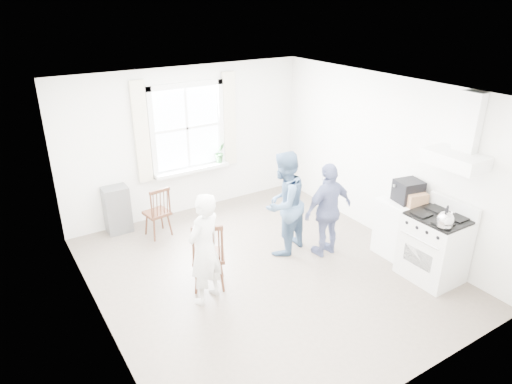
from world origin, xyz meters
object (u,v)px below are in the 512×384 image
Objects in this scene: windsor_chair_a at (159,207)px; gas_stove at (434,247)px; person_mid at (284,204)px; low_cabinet at (398,227)px; stereo_stack at (408,191)px; windsor_chair_b at (208,250)px; person_right at (328,210)px; person_left at (205,249)px.

gas_stove is at bearing -48.23° from windsor_chair_a.
low_cabinet is at bearing 123.96° from person_mid.
gas_stove is 2.19m from person_mid.
low_cabinet is (0.07, 0.70, -0.03)m from gas_stove.
windsor_chair_a is (-2.89, 2.47, -0.52)m from stereo_stack.
windsor_chair_b is at bearing 153.51° from gas_stove.
windsor_chair_b is at bearing -8.88° from person_mid.
person_right is at bearing 121.22° from person_mid.
stereo_stack is (0.11, 0.64, 0.58)m from gas_stove.
gas_stove is 1.27× the size of windsor_chair_a.
stereo_stack is 0.28× the size of person_right.
person_mid is (1.43, 0.31, 0.19)m from windsor_chair_b.
low_cabinet is 2.17× the size of stereo_stack.
stereo_stack is 0.41× the size of windsor_chair_b.
person_mid is (-1.46, 1.05, -0.25)m from stereo_stack.
person_mid is (1.55, 0.47, 0.06)m from person_left.
gas_stove is 3.16m from person_left.
person_right is (1.96, -1.83, 0.20)m from windsor_chair_a.
low_cabinet is 0.61m from stereo_stack.
windsor_chair_b is 0.67× the size of person_left.
low_cabinet is 1.11m from person_right.
gas_stove is 0.87m from stereo_stack.
windsor_chair_a is at bearing 90.22° from windsor_chair_b.
windsor_chair_a is (-2.78, 3.12, 0.05)m from gas_stove.
windsor_chair_a is (-2.85, 2.42, 0.09)m from low_cabinet.
low_cabinet is 0.61× the size of person_right.
gas_stove is 4.18m from windsor_chair_a.
low_cabinet is 1.77m from person_mid.
stereo_stack reaches higher than low_cabinet.
person_right is at bearing -43.06° from windsor_chair_a.
person_left is at bearing -93.55° from windsor_chair_a.
person_left is at bearing -4.06° from person_mid.
person_left is at bearing 157.23° from gas_stove.
person_left is (-0.12, -0.17, 0.13)m from windsor_chair_b.
windsor_chair_a is 1.73m from windsor_chair_b.
stereo_stack is at bearing -40.53° from windsor_chair_a.
windsor_chair_b is at bearing -89.78° from windsor_chair_a.
person_mid is (1.43, -1.42, 0.27)m from windsor_chair_a.
person_left reaches higher than windsor_chair_b.
person_mid is at bearing 173.53° from person_left.
person_mid is at bearing 145.04° from low_cabinet.
gas_stove reaches higher than low_cabinet.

